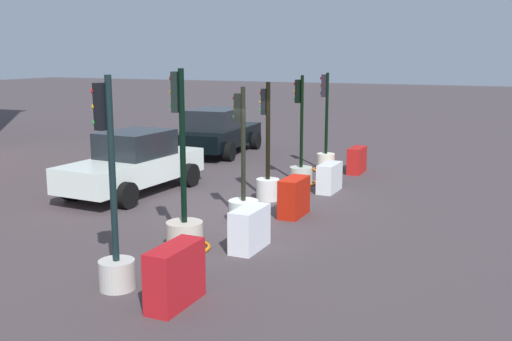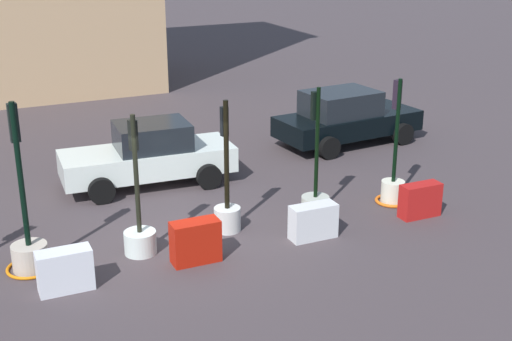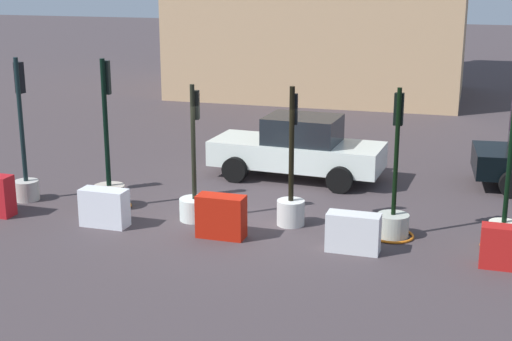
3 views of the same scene
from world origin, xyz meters
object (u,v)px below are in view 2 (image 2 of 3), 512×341
(traffic_light_4, at_px, (315,196))
(construction_barrier_4, at_px, (420,200))
(traffic_light_1, at_px, (29,244))
(construction_barrier_2, at_px, (196,242))
(car_black_sedan, at_px, (346,118))
(traffic_light_2, at_px, (139,229))
(construction_barrier_1, at_px, (65,270))
(construction_barrier_3, at_px, (313,222))
(traffic_light_5, at_px, (393,182))
(car_white_van, at_px, (149,155))
(traffic_light_3, at_px, (227,205))

(traffic_light_4, height_order, construction_barrier_4, traffic_light_4)
(traffic_light_1, height_order, construction_barrier_2, traffic_light_1)
(car_black_sedan, bearing_deg, construction_barrier_4, -105.00)
(traffic_light_2, xyz_separation_m, traffic_light_4, (4.23, 0.14, -0.05))
(construction_barrier_1, distance_m, construction_barrier_3, 5.28)
(traffic_light_5, height_order, construction_barrier_4, traffic_light_5)
(construction_barrier_3, bearing_deg, traffic_light_4, 58.13)
(traffic_light_2, xyz_separation_m, construction_barrier_4, (6.41, -0.94, -0.13))
(traffic_light_4, relative_size, car_white_van, 0.68)
(car_black_sedan, relative_size, car_white_van, 1.03)
(construction_barrier_1, bearing_deg, traffic_light_2, 28.30)
(traffic_light_4, bearing_deg, construction_barrier_3, -121.87)
(traffic_light_4, bearing_deg, traffic_light_5, -2.25)
(traffic_light_4, height_order, construction_barrier_2, traffic_light_4)
(traffic_light_1, height_order, car_white_van, traffic_light_1)
(traffic_light_2, relative_size, traffic_light_5, 0.96)
(traffic_light_1, xyz_separation_m, traffic_light_2, (2.16, -0.24, -0.00))
(traffic_light_2, xyz_separation_m, car_white_van, (1.40, 3.83, 0.26))
(traffic_light_2, relative_size, car_black_sedan, 0.64)
(construction_barrier_3, relative_size, car_black_sedan, 0.22)
(traffic_light_5, xyz_separation_m, car_black_sedan, (1.55, 4.61, 0.32))
(traffic_light_1, xyz_separation_m, traffic_light_4, (6.40, -0.10, -0.05))
(traffic_light_2, distance_m, construction_barrier_4, 6.48)
(traffic_light_5, height_order, car_white_van, traffic_light_5)
(construction_barrier_1, xyz_separation_m, construction_barrier_4, (8.11, -0.03, -0.00))
(traffic_light_2, bearing_deg, construction_barrier_3, -14.09)
(traffic_light_3, bearing_deg, car_white_van, 100.73)
(traffic_light_5, height_order, construction_barrier_2, traffic_light_5)
(construction_barrier_4, bearing_deg, construction_barrier_1, 179.82)
(traffic_light_2, xyz_separation_m, construction_barrier_2, (0.90, -0.87, -0.09))
(construction_barrier_3, bearing_deg, construction_barrier_1, -179.88)
(construction_barrier_2, xyz_separation_m, car_white_van, (0.50, 4.70, 0.35))
(construction_barrier_3, bearing_deg, traffic_light_1, 168.81)
(construction_barrier_1, distance_m, construction_barrier_2, 2.59)
(traffic_light_1, distance_m, construction_barrier_4, 8.66)
(traffic_light_3, height_order, construction_barrier_3, traffic_light_3)
(traffic_light_3, distance_m, traffic_light_4, 2.17)
(traffic_light_3, xyz_separation_m, construction_barrier_2, (-1.18, -1.14, -0.16))
(traffic_light_5, relative_size, car_white_van, 0.68)
(traffic_light_2, relative_size, construction_barrier_1, 2.93)
(traffic_light_5, relative_size, construction_barrier_4, 3.14)
(traffic_light_3, xyz_separation_m, car_black_sedan, (5.84, 4.39, 0.23))
(traffic_light_2, xyz_separation_m, car_black_sedan, (7.91, 4.66, 0.30))
(traffic_light_5, xyz_separation_m, construction_barrier_3, (-2.78, -0.96, -0.13))
(traffic_light_1, xyz_separation_m, construction_barrier_2, (3.06, -1.10, -0.09))
(traffic_light_4, xyz_separation_m, construction_barrier_2, (-3.34, -1.01, -0.04))
(traffic_light_1, relative_size, traffic_light_3, 1.14)
(construction_barrier_2, relative_size, car_white_van, 0.22)
(traffic_light_1, distance_m, construction_barrier_3, 5.86)
(traffic_light_2, xyz_separation_m, traffic_light_3, (2.07, 0.27, 0.07))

